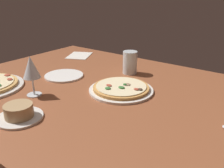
{
  "coord_description": "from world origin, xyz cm",
  "views": [
    {
      "loc": [
        -63.8,
        78.63,
        46.94
      ],
      "look_at": [
        -3.78,
        -1.67,
        7.0
      ],
      "focal_mm": 38.96,
      "sensor_mm": 36.0,
      "label": 1
    }
  ],
  "objects_px": {
    "wine_glass_far": "(31,69)",
    "water_glass": "(130,64)",
    "side_plate": "(64,76)",
    "paper_menu": "(79,56)",
    "pizza_main": "(121,89)",
    "ramekin_on_saucer": "(19,113)"
  },
  "relations": [
    {
      "from": "ramekin_on_saucer",
      "to": "paper_menu",
      "type": "relative_size",
      "value": 0.87
    },
    {
      "from": "wine_glass_far",
      "to": "side_plate",
      "type": "bearing_deg",
      "value": -72.96
    },
    {
      "from": "ramekin_on_saucer",
      "to": "pizza_main",
      "type": "bearing_deg",
      "value": -109.56
    },
    {
      "from": "pizza_main",
      "to": "water_glass",
      "type": "relative_size",
      "value": 2.39
    },
    {
      "from": "pizza_main",
      "to": "paper_menu",
      "type": "bearing_deg",
      "value": -29.73
    },
    {
      "from": "water_glass",
      "to": "ramekin_on_saucer",
      "type": "bearing_deg",
      "value": 85.93
    },
    {
      "from": "side_plate",
      "to": "wine_glass_far",
      "type": "bearing_deg",
      "value": 107.04
    },
    {
      "from": "side_plate",
      "to": "paper_menu",
      "type": "bearing_deg",
      "value": -57.1
    },
    {
      "from": "wine_glass_far",
      "to": "water_glass",
      "type": "relative_size",
      "value": 1.43
    },
    {
      "from": "pizza_main",
      "to": "paper_menu",
      "type": "height_order",
      "value": "pizza_main"
    },
    {
      "from": "ramekin_on_saucer",
      "to": "water_glass",
      "type": "xyz_separation_m",
      "value": [
        -0.05,
        -0.64,
        0.03
      ]
    },
    {
      "from": "wine_glass_far",
      "to": "side_plate",
      "type": "xyz_separation_m",
      "value": [
        0.07,
        -0.24,
        -0.12
      ]
    },
    {
      "from": "water_glass",
      "to": "paper_menu",
      "type": "xyz_separation_m",
      "value": [
        0.47,
        -0.1,
        -0.05
      ]
    },
    {
      "from": "ramekin_on_saucer",
      "to": "paper_menu",
      "type": "bearing_deg",
      "value": -60.23
    },
    {
      "from": "pizza_main",
      "to": "water_glass",
      "type": "xyz_separation_m",
      "value": [
        0.1,
        -0.23,
        0.04
      ]
    },
    {
      "from": "water_glass",
      "to": "side_plate",
      "type": "bearing_deg",
      "value": 45.32
    },
    {
      "from": "pizza_main",
      "to": "side_plate",
      "type": "distance_m",
      "value": 0.35
    },
    {
      "from": "wine_glass_far",
      "to": "side_plate",
      "type": "relative_size",
      "value": 0.86
    },
    {
      "from": "side_plate",
      "to": "paper_menu",
      "type": "xyz_separation_m",
      "value": [
        0.22,
        -0.35,
        -0.0
      ]
    },
    {
      "from": "water_glass",
      "to": "wine_glass_far",
      "type": "bearing_deg",
      "value": 70.52
    },
    {
      "from": "pizza_main",
      "to": "side_plate",
      "type": "height_order",
      "value": "pizza_main"
    },
    {
      "from": "pizza_main",
      "to": "ramekin_on_saucer",
      "type": "bearing_deg",
      "value": 70.44
    }
  ]
}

